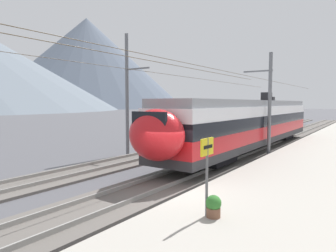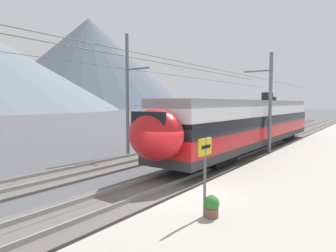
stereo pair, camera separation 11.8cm
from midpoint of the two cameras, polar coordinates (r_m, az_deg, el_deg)
name	(u,v)px [view 1 (the left image)]	position (r m, az deg, el deg)	size (l,w,h in m)	color
ground_plane	(174,196)	(12.04, 0.90, -13.23)	(400.00, 400.00, 0.00)	#4C4C51
platform_slab	(282,214)	(10.40, 20.54, -15.52)	(120.00, 6.84, 0.30)	#A39E93
track_near	(147,189)	(12.80, -4.26, -11.85)	(120.00, 3.00, 0.28)	#5B5651
track_far	(74,173)	(16.19, -17.76, -8.59)	(120.00, 3.00, 0.28)	#5B5651
train_near_platform	(249,122)	(23.01, 15.10, 0.69)	(24.43, 2.98, 4.27)	#2D2D30
train_far_track	(259,114)	(40.54, 16.82, 2.20)	(35.04, 2.97, 4.27)	#2D2D30
catenary_mast_mid	(268,101)	(21.59, 18.31, 4.47)	(47.15, 2.03, 7.06)	slate
catenary_mast_far_side	(128,93)	(21.14, -7.71, 6.29)	(47.15, 2.13, 8.43)	slate
platform_sign	(207,159)	(8.85, 7.06, -6.32)	(0.70, 0.08, 2.32)	#59595B
potted_plant_platform_edge	(214,205)	(9.14, 8.29, -14.75)	(0.46, 0.46, 0.66)	brown
mountain_right_ridge	(87,63)	(248.26, -15.15, 11.46)	(152.09, 152.09, 69.76)	#515B6B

